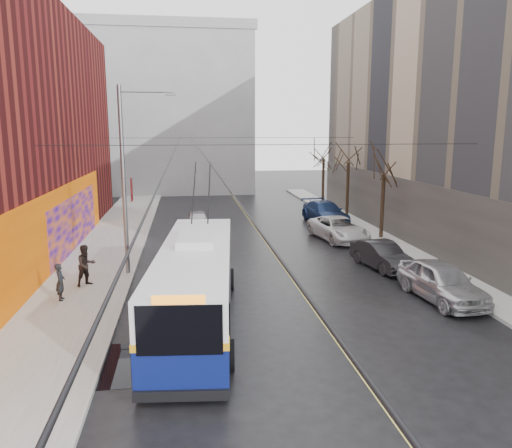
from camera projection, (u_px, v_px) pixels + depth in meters
The scene contains 20 objects.
ground at pixel (301, 360), 15.44m from camera, with size 140.00×140.00×0.00m, color black.
sidewalk_left at pixel (99, 264), 26.00m from camera, with size 4.00×60.00×0.15m, color gray.
sidewalk_right at pixel (408, 253), 28.33m from camera, with size 2.00×60.00×0.15m, color gray.
lane_line at pixel (272, 250), 29.26m from camera, with size 0.12×50.00×0.01m, color #BFB74C.
building_far at pixel (161, 111), 56.67m from camera, with size 20.50×12.10×18.00m.
streetlight_pole at pixel (127, 176), 23.41m from camera, with size 2.65×0.60×9.00m.
catenary_wires at pixel (200, 143), 28.28m from camera, with size 18.00×60.00×0.22m.
tree_near at pixel (384, 162), 31.30m from camera, with size 3.20×3.20×6.40m.
tree_mid at pixel (349, 152), 38.06m from camera, with size 3.20×3.20×6.68m.
tree_far at pixel (324, 150), 44.88m from camera, with size 3.20×3.20×6.57m.
puddle at pixel (143, 363), 15.22m from camera, with size 2.36×3.03×0.01m, color black.
pigeons_flying at pixel (186, 137), 23.58m from camera, with size 3.24×3.81×0.42m.
trolleybus at pixel (196, 282), 18.13m from camera, with size 3.55×11.80×5.53m.
parked_car_a at pixel (442, 281), 20.64m from camera, with size 1.92×4.77×1.63m, color silver.
parked_car_b at pixel (382, 255), 25.42m from camera, with size 1.45×4.17×1.37m, color #252427.
parked_car_c at pixel (338, 229), 31.92m from camera, with size 2.44×5.30×1.47m, color silver.
parked_car_d at pixel (325, 212), 37.77m from camera, with size 2.25×5.53×1.61m, color navy.
following_car at pixel (198, 221), 34.82m from camera, with size 1.63×4.05×1.38m, color #B9B9BE.
pedestrian_a at pixel (60, 282), 20.24m from camera, with size 0.56×0.37×1.53m, color black.
pedestrian_b at pixel (86, 265), 22.14m from camera, with size 0.89×0.70×1.84m, color black.
Camera 1 is at (-3.40, -14.04, 7.04)m, focal length 35.00 mm.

